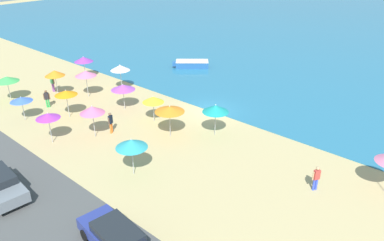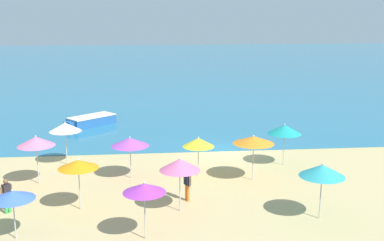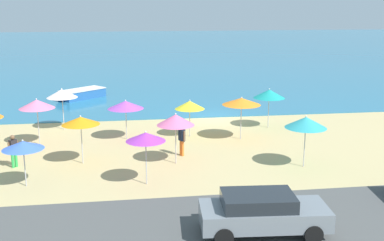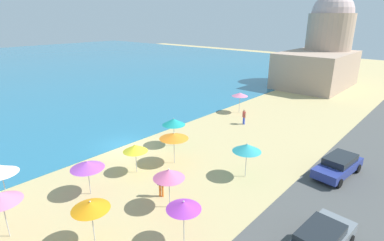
{
  "view_description": "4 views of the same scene",
  "coord_description": "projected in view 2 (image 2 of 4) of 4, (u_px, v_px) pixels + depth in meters",
  "views": [
    {
      "loc": [
        18.71,
        -23.62,
        13.55
      ],
      "look_at": [
        2.92,
        -5.74,
        2.08
      ],
      "focal_mm": 35.0,
      "sensor_mm": 36.0,
      "label": 1
    },
    {
      "loc": [
        -5.11,
        -30.36,
        8.98
      ],
      "look_at": [
        -2.11,
        0.47,
        2.05
      ],
      "focal_mm": 45.0,
      "sensor_mm": 36.0,
      "label": 2
    },
    {
      "loc": [
        -6.15,
        -32.37,
        7.79
      ],
      "look_at": [
        -2.27,
        -5.73,
        1.25
      ],
      "focal_mm": 45.0,
      "sensor_mm": 36.0,
      "label": 3
    },
    {
      "loc": [
        -14.2,
        -20.68,
        10.76
      ],
      "look_at": [
        5.86,
        -2.89,
        1.53
      ],
      "focal_mm": 28.0,
      "sensor_mm": 36.0,
      "label": 4
    }
  ],
  "objects": [
    {
      "name": "beach_umbrella_7",
      "position": [
        144.0,
        188.0,
        19.11
      ],
      "size": [
        1.74,
        1.74,
        2.44
      ],
      "color": "#B2B2B7",
      "rests_on": "ground_plane"
    },
    {
      "name": "beach_umbrella_3",
      "position": [
        130.0,
        142.0,
        26.35
      ],
      "size": [
        2.11,
        2.11,
        2.38
      ],
      "color": "#B2B2B7",
      "rests_on": "ground_plane"
    },
    {
      "name": "beach_umbrella_11",
      "position": [
        36.0,
        141.0,
        25.41
      ],
      "size": [
        1.98,
        1.98,
        2.67
      ],
      "color": "#B2B2B7",
      "rests_on": "ground_plane"
    },
    {
      "name": "beach_umbrella_4",
      "position": [
        65.0,
        127.0,
        28.69
      ],
      "size": [
        1.92,
        1.92,
        2.66
      ],
      "color": "#B2B2B7",
      "rests_on": "ground_plane"
    },
    {
      "name": "beach_umbrella_8",
      "position": [
        12.0,
        195.0,
        19.19
      ],
      "size": [
        1.79,
        1.79,
        2.12
      ],
      "color": "#B2B2B7",
      "rests_on": "ground_plane"
    },
    {
      "name": "bather_3",
      "position": [
        187.0,
        182.0,
        23.33
      ],
      "size": [
        0.35,
        0.53,
        1.72
      ],
      "color": "orange",
      "rests_on": "ground_plane"
    },
    {
      "name": "beach_umbrella_6",
      "position": [
        198.0,
        142.0,
        26.77
      ],
      "size": [
        1.78,
        1.78,
        2.26
      ],
      "color": "#B2B2B7",
      "rests_on": "ground_plane"
    },
    {
      "name": "beach_umbrella_2",
      "position": [
        78.0,
        164.0,
        22.04
      ],
      "size": [
        1.87,
        1.87,
        2.47
      ],
      "color": "#B2B2B7",
      "rests_on": "ground_plane"
    },
    {
      "name": "beach_umbrella_14",
      "position": [
        254.0,
        140.0,
        25.98
      ],
      "size": [
        2.25,
        2.25,
        2.55
      ],
      "color": "#B2B2B7",
      "rests_on": "ground_plane"
    },
    {
      "name": "ground_plane",
      "position": [
        224.0,
        151.0,
        31.93
      ],
      "size": [
        160.0,
        160.0,
        0.0
      ],
      "primitive_type": "plane",
      "color": "tan"
    },
    {
      "name": "sea",
      "position": [
        174.0,
        65.0,
        85.34
      ],
      "size": [
        150.0,
        110.0,
        0.05
      ],
      "primitive_type": "cube",
      "color": "teal",
      "rests_on": "ground_plane"
    },
    {
      "name": "bather_2",
      "position": [
        7.0,
        194.0,
        21.91
      ],
      "size": [
        0.42,
        0.44,
        1.63
      ],
      "color": "green",
      "rests_on": "ground_plane"
    },
    {
      "name": "beach_umbrella_1",
      "position": [
        180.0,
        165.0,
        21.84
      ],
      "size": [
        1.87,
        1.87,
        2.59
      ],
      "color": "#B2B2B7",
      "rests_on": "ground_plane"
    },
    {
      "name": "beach_umbrella_12",
      "position": [
        322.0,
        170.0,
        21.05
      ],
      "size": [
        2.02,
        2.02,
        2.58
      ],
      "color": "#B2B2B7",
      "rests_on": "ground_plane"
    },
    {
      "name": "skiff_nearshore",
      "position": [
        91.0,
        121.0,
        39.05
      ],
      "size": [
        4.01,
        3.74,
        0.78
      ],
      "color": "#255B9B",
      "rests_on": "sea"
    },
    {
      "name": "beach_umbrella_0",
      "position": [
        285.0,
        129.0,
        28.59
      ],
      "size": [
        2.02,
        2.02,
        2.56
      ],
      "color": "#B2B2B7",
      "rests_on": "ground_plane"
    }
  ]
}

